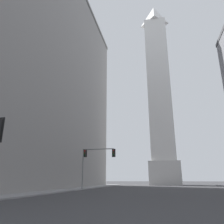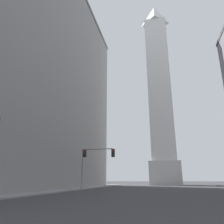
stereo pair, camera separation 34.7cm
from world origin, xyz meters
TOP-DOWN VIEW (x-y plane):
  - sidewalk_left at (-15.76, 24.27)m, footprint 5.00×80.89m
  - building_left at (-29.22, 31.39)m, footprint 25.92×58.57m
  - obelisk at (0.00, 67.40)m, footprint 9.09×9.09m
  - traffic_light_mid_left at (-11.63, 32.77)m, footprint 5.67×0.51m

SIDE VIEW (x-z plane):
  - sidewalk_left at x=-15.76m, z-range 0.00..0.15m
  - traffic_light_mid_left at x=-11.63m, z-range 1.73..8.23m
  - building_left at x=-29.22m, z-range 0.01..44.77m
  - obelisk at x=0.00m, z-range -1.60..62.80m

